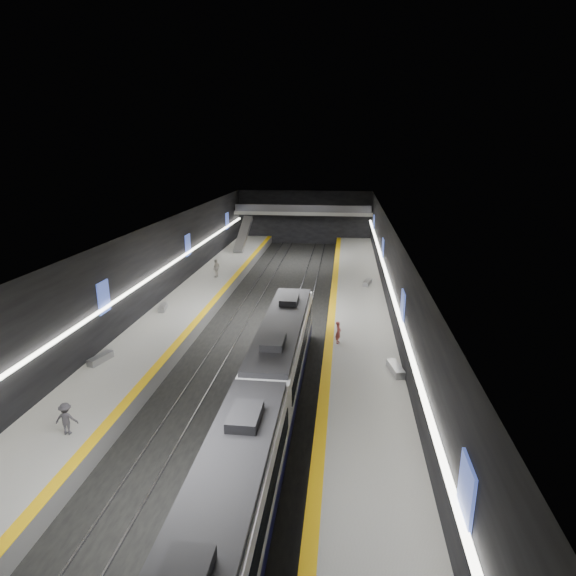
# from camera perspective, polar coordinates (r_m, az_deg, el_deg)

# --- Properties ---
(ground) EXTENTS (70.00, 70.00, 0.00)m
(ground) POSITION_cam_1_polar(r_m,az_deg,el_deg) (40.41, -2.40, -4.29)
(ground) COLOR black
(ground) RESTS_ON ground
(ceiling) EXTENTS (20.00, 70.00, 0.04)m
(ceiling) POSITION_cam_1_polar(r_m,az_deg,el_deg) (38.32, -2.54, 6.97)
(ceiling) COLOR beige
(ceiling) RESTS_ON wall_left
(wall_left) EXTENTS (0.04, 70.00, 8.00)m
(wall_left) POSITION_cam_1_polar(r_m,az_deg,el_deg) (41.92, -16.09, 1.57)
(wall_left) COLOR black
(wall_left) RESTS_ON ground
(wall_right) EXTENTS (0.04, 70.00, 8.00)m
(wall_right) POSITION_cam_1_polar(r_m,az_deg,el_deg) (38.88, 12.24, 0.71)
(wall_right) COLOR black
(wall_right) RESTS_ON ground
(wall_back) EXTENTS (20.00, 0.04, 8.00)m
(wall_back) POSITION_cam_1_polar(r_m,az_deg,el_deg) (73.28, 1.94, 8.36)
(wall_back) COLOR black
(wall_back) RESTS_ON ground
(platform_left) EXTENTS (5.00, 70.00, 1.00)m
(platform_left) POSITION_cam_1_polar(r_m,az_deg,el_deg) (42.04, -12.57, -3.12)
(platform_left) COLOR slate
(platform_left) RESTS_ON ground
(tile_surface_left) EXTENTS (5.00, 70.00, 0.02)m
(tile_surface_left) POSITION_cam_1_polar(r_m,az_deg,el_deg) (41.88, -12.61, -2.46)
(tile_surface_left) COLOR #A4A49F
(tile_surface_left) RESTS_ON platform_left
(tactile_strip_left) EXTENTS (0.60, 70.00, 0.02)m
(tactile_strip_left) POSITION_cam_1_polar(r_m,az_deg,el_deg) (41.21, -9.72, -2.59)
(tactile_strip_left) COLOR yellow
(tactile_strip_left) RESTS_ON platform_left
(platform_right) EXTENTS (5.00, 70.00, 1.00)m
(platform_right) POSITION_cam_1_polar(r_m,az_deg,el_deg) (39.79, 8.35, -4.02)
(platform_right) COLOR slate
(platform_right) RESTS_ON ground
(tile_surface_right) EXTENTS (5.00, 70.00, 0.02)m
(tile_surface_right) POSITION_cam_1_polar(r_m,az_deg,el_deg) (39.61, 8.38, -3.33)
(tile_surface_right) COLOR #A4A49F
(tile_surface_right) RESTS_ON platform_right
(tactile_strip_right) EXTENTS (0.60, 70.00, 0.02)m
(tactile_strip_right) POSITION_cam_1_polar(r_m,az_deg,el_deg) (39.60, 5.19, -3.21)
(tactile_strip_right) COLOR yellow
(tactile_strip_right) RESTS_ON platform_right
(rails) EXTENTS (6.52, 70.00, 0.12)m
(rails) POSITION_cam_1_polar(r_m,az_deg,el_deg) (40.39, -2.40, -4.21)
(rails) COLOR gray
(rails) RESTS_ON ground
(train) EXTENTS (2.69, 30.05, 3.60)m
(train) POSITION_cam_1_polar(r_m,az_deg,el_deg) (23.71, -3.10, -14.27)
(train) COLOR #0E0E34
(train) RESTS_ON ground
(ad_posters) EXTENTS (19.94, 53.50, 2.20)m
(ad_posters) POSITION_cam_1_polar(r_m,az_deg,el_deg) (40.00, -2.25, 2.26)
(ad_posters) COLOR #3E53BA
(ad_posters) RESTS_ON wall_left
(cove_light_left) EXTENTS (0.25, 68.60, 0.12)m
(cove_light_left) POSITION_cam_1_polar(r_m,az_deg,el_deg) (41.90, -15.82, 1.30)
(cove_light_left) COLOR white
(cove_light_left) RESTS_ON wall_left
(cove_light_right) EXTENTS (0.25, 68.60, 0.12)m
(cove_light_right) POSITION_cam_1_polar(r_m,az_deg,el_deg) (38.92, 11.93, 0.44)
(cove_light_right) COLOR white
(cove_light_right) RESTS_ON wall_right
(mezzanine_bridge) EXTENTS (20.00, 3.00, 1.50)m
(mezzanine_bridge) POSITION_cam_1_polar(r_m,az_deg,el_deg) (71.10, 1.80, 8.96)
(mezzanine_bridge) COLOR gray
(mezzanine_bridge) RESTS_ON wall_left
(escalator) EXTENTS (1.20, 7.50, 3.92)m
(escalator) POSITION_cam_1_polar(r_m,az_deg,el_deg) (65.74, -5.32, 6.39)
(escalator) COLOR #99999E
(escalator) RESTS_ON platform_left
(bench_left_near) EXTENTS (1.00, 1.95, 0.46)m
(bench_left_near) POSITION_cam_1_polar(r_m,az_deg,el_deg) (33.37, -21.34, -7.81)
(bench_left_near) COLOR #99999E
(bench_left_near) RESTS_ON platform_left
(bench_left_far) EXTENTS (0.81, 1.79, 0.42)m
(bench_left_far) POSITION_cam_1_polar(r_m,az_deg,el_deg) (42.01, -14.61, -2.25)
(bench_left_far) COLOR #99999E
(bench_left_far) RESTS_ON platform_left
(bench_right_near) EXTENTS (1.00, 2.13, 0.50)m
(bench_right_near) POSITION_cam_1_polar(r_m,az_deg,el_deg) (30.46, 12.62, -9.34)
(bench_right_near) COLOR #99999E
(bench_right_near) RESTS_ON platform_right
(bench_right_far) EXTENTS (1.03, 2.02, 0.48)m
(bench_right_far) POSITION_cam_1_polar(r_m,az_deg,el_deg) (48.65, 9.40, 0.65)
(bench_right_far) COLOR #99999E
(bench_right_far) RESTS_ON platform_right
(passenger_right_a) EXTENTS (0.49, 0.65, 1.60)m
(passenger_right_a) POSITION_cam_1_polar(r_m,az_deg,el_deg) (33.91, 5.98, -5.28)
(passenger_right_a) COLOR #B24842
(passenger_right_a) RESTS_ON platform_right
(passenger_left_a) EXTENTS (0.79, 1.23, 1.95)m
(passenger_left_a) POSITION_cam_1_polar(r_m,az_deg,el_deg) (51.16, -8.50, 2.33)
(passenger_left_a) COLOR beige
(passenger_left_a) RESTS_ON platform_left
(passenger_left_b) EXTENTS (1.13, 0.76, 1.63)m
(passenger_left_b) POSITION_cam_1_polar(r_m,az_deg,el_deg) (26.00, -24.80, -13.92)
(passenger_left_b) COLOR #413F47
(passenger_left_b) RESTS_ON platform_left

